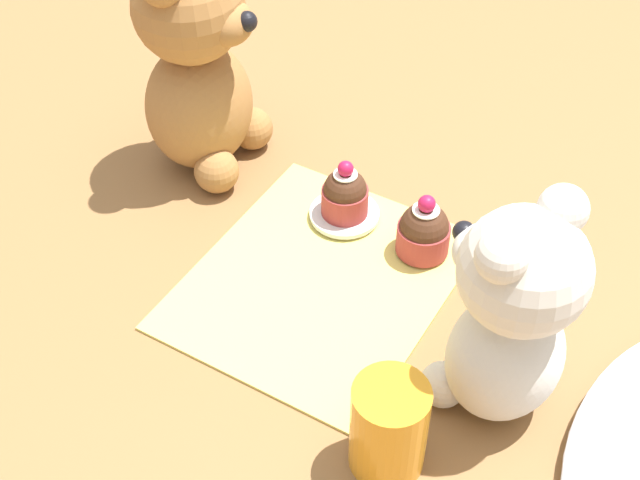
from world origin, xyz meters
name	(u,v)px	position (x,y,z in m)	size (l,w,h in m)	color
ground_plane	(320,282)	(0.00, 0.00, 0.00)	(4.00, 4.00, 0.00)	olive
knitted_placemat	(320,280)	(0.00, 0.00, 0.00)	(0.27, 0.23, 0.01)	#E0D166
teddy_bear_cream	(511,314)	(0.04, 0.19, 0.11)	(0.12, 0.12, 0.21)	silver
teddy_bear_tan	(198,66)	(-0.10, -0.20, 0.12)	(0.14, 0.13, 0.25)	#A3703D
cupcake_near_cream_bear	(424,231)	(-0.08, 0.07, 0.03)	(0.05, 0.05, 0.07)	#993333
saucer_plate	(344,214)	(-0.09, -0.02, 0.01)	(0.07, 0.07, 0.01)	silver
cupcake_near_tan_bear	(345,194)	(-0.09, -0.02, 0.03)	(0.05, 0.05, 0.06)	#993333
juice_glass	(389,427)	(0.14, 0.14, 0.04)	(0.06, 0.06, 0.09)	orange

